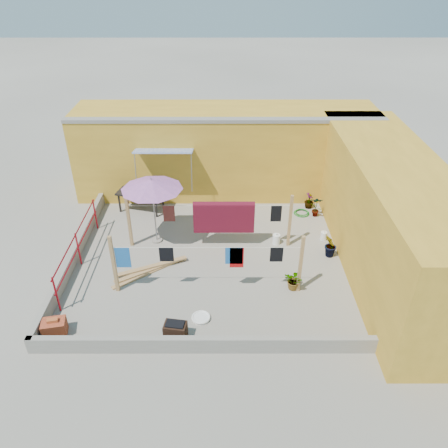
# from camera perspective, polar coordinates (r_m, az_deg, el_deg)

# --- Properties ---
(ground) EXTENTS (80.00, 80.00, 0.00)m
(ground) POSITION_cam_1_polar(r_m,az_deg,el_deg) (13.38, -1.94, -4.70)
(ground) COLOR #9E998E
(ground) RESTS_ON ground
(wall_back) EXTENTS (11.00, 3.27, 3.21)m
(wall_back) POSITION_cam_1_polar(r_m,az_deg,el_deg) (16.68, 0.15, 9.54)
(wall_back) COLOR gold
(wall_back) RESTS_ON ground
(wall_right) EXTENTS (2.40, 9.00, 3.20)m
(wall_right) POSITION_cam_1_polar(r_m,az_deg,el_deg) (13.36, 20.83, 1.11)
(wall_right) COLOR gold
(wall_right) RESTS_ON ground
(parapet_front) EXTENTS (8.30, 0.16, 0.44)m
(parapet_front) POSITION_cam_1_polar(r_m,az_deg,el_deg) (10.58, -2.52, -15.45)
(parapet_front) COLOR gray
(parapet_front) RESTS_ON ground
(parapet_left) EXTENTS (0.16, 7.30, 0.44)m
(parapet_left) POSITION_cam_1_polar(r_m,az_deg,el_deg) (14.00, -18.93, -3.74)
(parapet_left) COLOR gray
(parapet_left) RESTS_ON ground
(red_railing) EXTENTS (0.05, 4.20, 1.10)m
(red_railing) POSITION_cam_1_polar(r_m,az_deg,el_deg) (13.49, -18.61, -2.53)
(red_railing) COLOR maroon
(red_railing) RESTS_ON ground
(clothesline_rig) EXTENTS (5.09, 2.35, 1.80)m
(clothesline_rig) POSITION_cam_1_polar(r_m,az_deg,el_deg) (13.28, -0.36, 0.28)
(clothesline_rig) COLOR tan
(clothesline_rig) RESTS_ON ground
(patio_umbrella) EXTENTS (2.40, 2.40, 2.27)m
(patio_umbrella) POSITION_cam_1_polar(r_m,az_deg,el_deg) (13.35, -9.44, 5.06)
(patio_umbrella) COLOR gray
(patio_umbrella) RESTS_ON ground
(outdoor_table) EXTENTS (1.75, 1.18, 0.75)m
(outdoor_table) POSITION_cam_1_polar(r_m,az_deg,el_deg) (15.86, -10.87, 3.95)
(outdoor_table) COLOR black
(outdoor_table) RESTS_ON ground
(brick_stack) EXTENTS (0.63, 0.51, 0.49)m
(brick_stack) POSITION_cam_1_polar(r_m,az_deg,el_deg) (11.71, -21.28, -12.49)
(brick_stack) COLOR #B44C29
(brick_stack) RESTS_ON ground
(lumber_pile) EXTENTS (2.05, 1.46, 0.14)m
(lumber_pile) POSITION_cam_1_polar(r_m,az_deg,el_deg) (13.06, -9.77, -5.94)
(lumber_pile) COLOR tan
(lumber_pile) RESTS_ON ground
(brazier) EXTENTS (0.58, 0.44, 0.48)m
(brazier) POSITION_cam_1_polar(r_m,az_deg,el_deg) (10.91, -6.36, -13.68)
(brazier) COLOR black
(brazier) RESTS_ON ground
(white_basin) EXTENTS (0.49, 0.49, 0.09)m
(white_basin) POSITION_cam_1_polar(r_m,az_deg,el_deg) (11.44, -3.04, -12.12)
(white_basin) COLOR white
(white_basin) RESTS_ON ground
(water_jug_a) EXTENTS (0.24, 0.24, 0.38)m
(water_jug_a) POSITION_cam_1_polar(r_m,az_deg,el_deg) (14.09, 6.84, -1.98)
(water_jug_a) COLOR white
(water_jug_a) RESTS_ON ground
(water_jug_b) EXTENTS (0.20, 0.20, 0.32)m
(water_jug_b) POSITION_cam_1_polar(r_m,az_deg,el_deg) (14.58, 12.88, -1.50)
(water_jug_b) COLOR white
(water_jug_b) RESTS_ON ground
(green_hose) EXTENTS (0.56, 0.56, 0.08)m
(green_hose) POSITION_cam_1_polar(r_m,az_deg,el_deg) (15.90, 10.11, 1.46)
(green_hose) COLOR #186F1D
(green_hose) RESTS_ON ground
(plant_back_a) EXTENTS (0.71, 0.65, 0.70)m
(plant_back_a) POSITION_cam_1_polar(r_m,az_deg,el_deg) (15.27, 1.66, 1.98)
(plant_back_a) COLOR #1E5C1A
(plant_back_a) RESTS_ON ground
(plant_back_b) EXTENTS (0.40, 0.40, 0.58)m
(plant_back_b) POSITION_cam_1_polar(r_m,az_deg,el_deg) (16.21, 11.05, 3.02)
(plant_back_b) COLOR #1E5C1A
(plant_back_b) RESTS_ON ground
(plant_right_a) EXTENTS (0.46, 0.35, 0.78)m
(plant_right_a) POSITION_cam_1_polar(r_m,az_deg,el_deg) (15.68, 11.96, 2.27)
(plant_right_a) COLOR #1E5C1A
(plant_right_a) RESTS_ON ground
(plant_right_b) EXTENTS (0.43, 0.50, 0.80)m
(plant_right_b) POSITION_cam_1_polar(r_m,az_deg,el_deg) (13.67, 13.77, -2.80)
(plant_right_b) COLOR #1E5C1A
(plant_right_b) RESTS_ON ground
(plant_right_c) EXTENTS (0.70, 0.68, 0.59)m
(plant_right_c) POSITION_cam_1_polar(r_m,az_deg,el_deg) (12.30, 9.20, -7.30)
(plant_right_c) COLOR #1E5C1A
(plant_right_c) RESTS_ON ground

